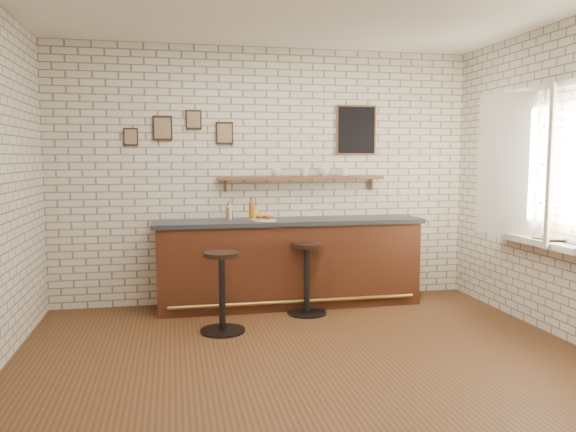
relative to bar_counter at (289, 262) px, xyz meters
name	(u,v)px	position (x,y,z in m)	size (l,w,h in m)	color
ground	(306,356)	(-0.21, -1.70, -0.51)	(5.00, 5.00, 0.00)	brown
bar_counter	(289,262)	(0.00, 0.00, 0.00)	(3.10, 0.65, 1.01)	#492113
sandwich_plate	(264,220)	(-0.31, -0.07, 0.51)	(0.28, 0.28, 0.01)	white
ciabatta_sandwich	(265,217)	(-0.30, -0.07, 0.55)	(0.21, 0.15, 0.07)	tan
potato_chips	(262,219)	(-0.34, -0.07, 0.52)	(0.26, 0.18, 0.00)	#EDB153
bitters_bottle_brown	(228,213)	(-0.69, 0.12, 0.58)	(0.06, 0.06, 0.19)	brown
bitters_bottle_white	(229,212)	(-0.68, 0.12, 0.59)	(0.05, 0.05, 0.21)	white
bitters_bottle_amber	(251,210)	(-0.42, 0.12, 0.61)	(0.06, 0.06, 0.25)	#945618
condiment_bottle_yellow	(256,213)	(-0.37, 0.12, 0.58)	(0.05, 0.05, 0.17)	yellow
bar_stool_left	(222,289)	(-0.86, -0.87, -0.08)	(0.47, 0.47, 0.80)	black
bar_stool_right	(307,276)	(0.11, -0.40, -0.08)	(0.44, 0.44, 0.79)	black
wall_shelf	(301,178)	(0.19, 0.20, 0.97)	(2.00, 0.18, 0.18)	brown
shelf_cup_a	(277,172)	(-0.11, 0.20, 1.04)	(0.12, 0.12, 0.09)	white
shelf_cup_b	(305,172)	(0.23, 0.20, 1.04)	(0.10, 0.10, 0.10)	white
shelf_cup_c	(324,172)	(0.47, 0.20, 1.04)	(0.13, 0.13, 0.10)	white
shelf_cup_d	(344,172)	(0.72, 0.20, 1.04)	(0.10, 0.10, 0.10)	white
back_wall_decor	(286,130)	(0.01, 0.28, 1.54)	(2.96, 0.02, 0.56)	black
window_sill	(534,241)	(2.19, -1.40, 0.39)	(0.20, 1.35, 0.06)	white
casement_window	(534,165)	(2.15, -1.40, 1.14)	(0.40, 1.30, 1.56)	white
book_lower	(542,239)	(2.17, -1.54, 0.43)	(0.15, 0.20, 0.02)	tan
book_upper	(544,237)	(2.17, -1.58, 0.45)	(0.17, 0.24, 0.02)	tan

